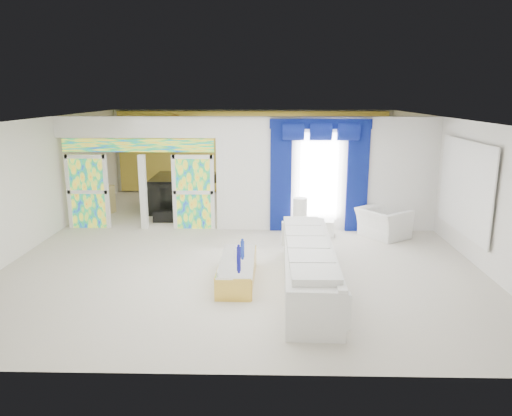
{
  "coord_description": "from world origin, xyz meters",
  "views": [
    {
      "loc": [
        0.54,
        -11.64,
        3.58
      ],
      "look_at": [
        0.3,
        -1.2,
        1.1
      ],
      "focal_mm": 34.0,
      "sensor_mm": 36.0,
      "label": 1
    }
  ],
  "objects_px": {
    "coffee_table": "(237,271)",
    "console_table": "(311,227)",
    "white_sofa": "(308,268)",
    "armchair": "(383,223)",
    "grand_piano": "(179,192)"
  },
  "relations": [
    {
      "from": "armchair",
      "to": "white_sofa",
      "type": "bearing_deg",
      "value": 112.68
    },
    {
      "from": "white_sofa",
      "to": "grand_piano",
      "type": "xyz_separation_m",
      "value": [
        -3.56,
        6.4,
        0.13
      ]
    },
    {
      "from": "coffee_table",
      "to": "armchair",
      "type": "distance_m",
      "value": 4.68
    },
    {
      "from": "console_table",
      "to": "coffee_table",
      "type": "bearing_deg",
      "value": -117.92
    },
    {
      "from": "armchair",
      "to": "coffee_table",
      "type": "bearing_deg",
      "value": 96.58
    },
    {
      "from": "white_sofa",
      "to": "grand_piano",
      "type": "bearing_deg",
      "value": 120.64
    },
    {
      "from": "white_sofa",
      "to": "armchair",
      "type": "relative_size",
      "value": 3.65
    },
    {
      "from": "console_table",
      "to": "armchair",
      "type": "distance_m",
      "value": 1.82
    },
    {
      "from": "console_table",
      "to": "grand_piano",
      "type": "height_order",
      "value": "grand_piano"
    },
    {
      "from": "white_sofa",
      "to": "coffee_table",
      "type": "height_order",
      "value": "white_sofa"
    },
    {
      "from": "console_table",
      "to": "grand_piano",
      "type": "distance_m",
      "value": 4.87
    },
    {
      "from": "armchair",
      "to": "console_table",
      "type": "bearing_deg",
      "value": 50.08
    },
    {
      "from": "coffee_table",
      "to": "console_table",
      "type": "xyz_separation_m",
      "value": [
        1.72,
        3.25,
        -0.02
      ]
    },
    {
      "from": "white_sofa",
      "to": "coffee_table",
      "type": "distance_m",
      "value": 1.39
    },
    {
      "from": "console_table",
      "to": "armchair",
      "type": "xyz_separation_m",
      "value": [
        1.8,
        -0.17,
        0.18
      ]
    }
  ]
}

